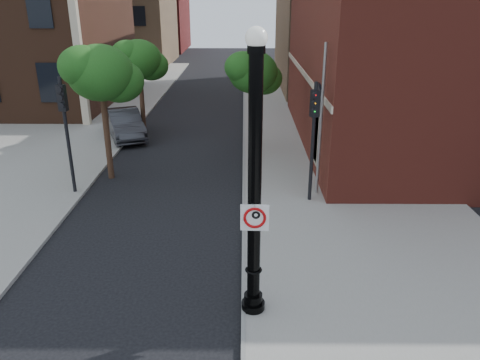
{
  "coord_description": "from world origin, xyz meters",
  "views": [
    {
      "loc": [
        2.05,
        -9.23,
        7.05
      ],
      "look_at": [
        1.95,
        2.0,
        2.61
      ],
      "focal_mm": 35.0,
      "sensor_mm": 36.0,
      "label": 1
    }
  ],
  "objects_px": {
    "lamppost": "(254,197)",
    "parked_car": "(125,124)",
    "no_parking_sign": "(255,217)",
    "traffic_signal_right": "(314,124)",
    "traffic_signal_left": "(65,118)"
  },
  "relations": [
    {
      "from": "no_parking_sign",
      "to": "traffic_signal_left",
      "type": "relative_size",
      "value": 0.14
    },
    {
      "from": "lamppost",
      "to": "traffic_signal_right",
      "type": "bearing_deg",
      "value": 71.3
    },
    {
      "from": "lamppost",
      "to": "traffic_signal_left",
      "type": "bearing_deg",
      "value": 133.25
    },
    {
      "from": "lamppost",
      "to": "traffic_signal_left",
      "type": "height_order",
      "value": "lamppost"
    },
    {
      "from": "lamppost",
      "to": "no_parking_sign",
      "type": "distance_m",
      "value": 0.44
    },
    {
      "from": "no_parking_sign",
      "to": "traffic_signal_right",
      "type": "distance_m",
      "value": 6.91
    },
    {
      "from": "parked_car",
      "to": "lamppost",
      "type": "bearing_deg",
      "value": -88.52
    },
    {
      "from": "lamppost",
      "to": "no_parking_sign",
      "type": "bearing_deg",
      "value": -87.3
    },
    {
      "from": "traffic_signal_right",
      "to": "no_parking_sign",
      "type": "bearing_deg",
      "value": -125.24
    },
    {
      "from": "no_parking_sign",
      "to": "traffic_signal_right",
      "type": "xyz_separation_m",
      "value": [
        2.15,
        6.56,
        0.35
      ]
    },
    {
      "from": "lamppost",
      "to": "no_parking_sign",
      "type": "xyz_separation_m",
      "value": [
        0.01,
        -0.17,
        -0.41
      ]
    },
    {
      "from": "parked_car",
      "to": "traffic_signal_right",
      "type": "bearing_deg",
      "value": -66.21
    },
    {
      "from": "lamppost",
      "to": "parked_car",
      "type": "height_order",
      "value": "lamppost"
    },
    {
      "from": "lamppost",
      "to": "no_parking_sign",
      "type": "height_order",
      "value": "lamppost"
    },
    {
      "from": "no_parking_sign",
      "to": "traffic_signal_left",
      "type": "height_order",
      "value": "traffic_signal_left"
    }
  ]
}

